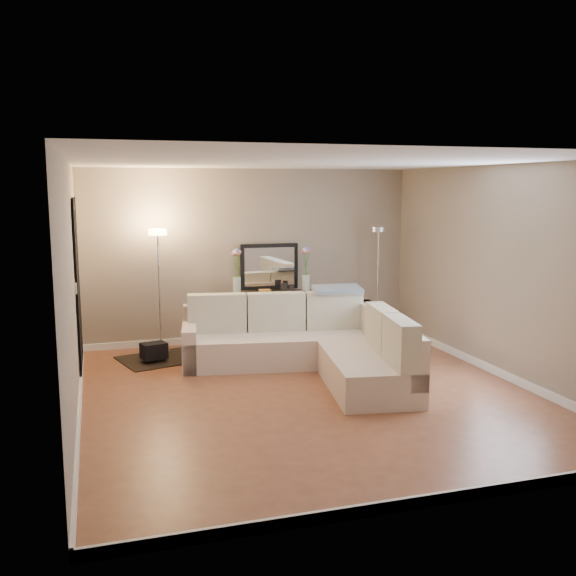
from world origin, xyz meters
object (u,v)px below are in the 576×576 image
object	(u,v)px
sectional_sofa	(312,345)
floor_lamp_unlit	(378,260)
floor_lamp_lit	(159,266)
console_table	(267,314)

from	to	relation	value
sectional_sofa	floor_lamp_unlit	xyz separation A→B (m)	(1.55, 1.40, 0.89)
floor_lamp_unlit	sectional_sofa	bearing A→B (deg)	-137.81
floor_lamp_lit	floor_lamp_unlit	size ratio (longest dim) A/B	1.01
sectional_sofa	floor_lamp_lit	size ratio (longest dim) A/B	1.64
floor_lamp_lit	floor_lamp_unlit	bearing A→B (deg)	-0.98
console_table	floor_lamp_unlit	size ratio (longest dim) A/B	0.73
sectional_sofa	console_table	size ratio (longest dim) A/B	2.28
console_table	floor_lamp_unlit	world-z (taller)	floor_lamp_unlit
floor_lamp_unlit	console_table	bearing A→B (deg)	173.51
sectional_sofa	console_table	world-z (taller)	sectional_sofa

